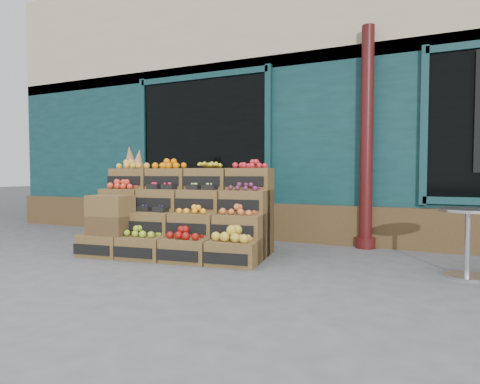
% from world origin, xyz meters
% --- Properties ---
extents(ground, '(60.00, 60.00, 0.00)m').
position_xyz_m(ground, '(0.00, 0.00, 0.00)').
color(ground, '#4D4D50').
rests_on(ground, ground).
extents(shop_facade, '(12.00, 6.24, 4.80)m').
position_xyz_m(shop_facade, '(0.00, 5.11, 2.40)').
color(shop_facade, '#0F3134').
rests_on(shop_facade, ground).
extents(crate_display, '(2.51, 1.44, 1.50)m').
position_xyz_m(crate_display, '(-1.06, 0.63, 0.46)').
color(crate_display, brown).
rests_on(crate_display, ground).
extents(spare_crates, '(0.56, 0.40, 0.80)m').
position_xyz_m(spare_crates, '(-1.79, 0.08, 0.40)').
color(spare_crates, brown).
rests_on(spare_crates, ground).
extents(bistro_table, '(0.58, 0.58, 0.72)m').
position_xyz_m(bistro_table, '(2.38, 0.74, 0.45)').
color(bistro_table, silver).
rests_on(bistro_table, ground).
extents(shopkeeper, '(0.81, 0.68, 1.88)m').
position_xyz_m(shopkeeper, '(-2.05, 2.90, 0.94)').
color(shopkeeper, '#154A19').
rests_on(shopkeeper, ground).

